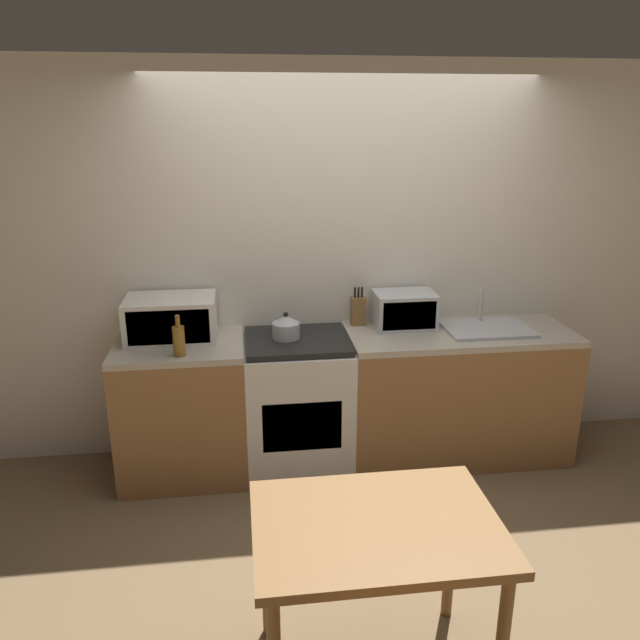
{
  "coord_description": "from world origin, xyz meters",
  "views": [
    {
      "loc": [
        -0.68,
        -2.89,
        2.24
      ],
      "look_at": [
        -0.21,
        0.74,
        1.05
      ],
      "focal_mm": 35.0,
      "sensor_mm": 36.0,
      "label": 1
    }
  ],
  "objects_px": {
    "bottle": "(179,340)",
    "toaster_oven": "(404,310)",
    "stove_range": "(298,403)",
    "kettle": "(286,327)",
    "microwave": "(171,318)",
    "dining_table": "(376,543)"
  },
  "relations": [
    {
      "from": "stove_range",
      "to": "bottle",
      "type": "xyz_separation_m",
      "value": [
        -0.71,
        -0.21,
        0.55
      ]
    },
    {
      "from": "bottle",
      "to": "toaster_oven",
      "type": "bearing_deg",
      "value": 13.66
    },
    {
      "from": "kettle",
      "to": "bottle",
      "type": "bearing_deg",
      "value": -160.58
    },
    {
      "from": "stove_range",
      "to": "toaster_oven",
      "type": "relative_size",
      "value": 2.25
    },
    {
      "from": "stove_range",
      "to": "dining_table",
      "type": "xyz_separation_m",
      "value": [
        0.14,
        -1.72,
        0.21
      ]
    },
    {
      "from": "microwave",
      "to": "dining_table",
      "type": "bearing_deg",
      "value": -63.04
    },
    {
      "from": "kettle",
      "to": "toaster_oven",
      "type": "xyz_separation_m",
      "value": [
        0.8,
        0.12,
        0.04
      ]
    },
    {
      "from": "microwave",
      "to": "stove_range",
      "type": "bearing_deg",
      "value": -7.34
    },
    {
      "from": "bottle",
      "to": "toaster_oven",
      "type": "xyz_separation_m",
      "value": [
        1.45,
        0.35,
        0.02
      ]
    },
    {
      "from": "kettle",
      "to": "microwave",
      "type": "xyz_separation_m",
      "value": [
        -0.72,
        0.08,
        0.06
      ]
    },
    {
      "from": "stove_range",
      "to": "microwave",
      "type": "xyz_separation_m",
      "value": [
        -0.78,
        0.1,
        0.59
      ]
    },
    {
      "from": "microwave",
      "to": "kettle",
      "type": "bearing_deg",
      "value": -6.38
    },
    {
      "from": "kettle",
      "to": "toaster_oven",
      "type": "distance_m",
      "value": 0.81
    },
    {
      "from": "bottle",
      "to": "toaster_oven",
      "type": "distance_m",
      "value": 1.49
    },
    {
      "from": "stove_range",
      "to": "bottle",
      "type": "bearing_deg",
      "value": -163.78
    },
    {
      "from": "bottle",
      "to": "dining_table",
      "type": "height_order",
      "value": "bottle"
    },
    {
      "from": "stove_range",
      "to": "kettle",
      "type": "xyz_separation_m",
      "value": [
        -0.07,
        0.02,
        0.53
      ]
    },
    {
      "from": "microwave",
      "to": "toaster_oven",
      "type": "xyz_separation_m",
      "value": [
        1.52,
        0.04,
        -0.02
      ]
    },
    {
      "from": "microwave",
      "to": "bottle",
      "type": "distance_m",
      "value": 0.32
    },
    {
      "from": "stove_range",
      "to": "microwave",
      "type": "distance_m",
      "value": 0.99
    },
    {
      "from": "bottle",
      "to": "dining_table",
      "type": "xyz_separation_m",
      "value": [
        0.86,
        -1.52,
        -0.34
      ]
    },
    {
      "from": "microwave",
      "to": "dining_table",
      "type": "xyz_separation_m",
      "value": [
        0.93,
        -1.83,
        -0.38
      ]
    }
  ]
}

